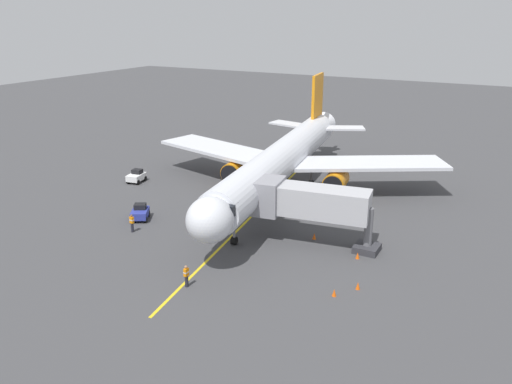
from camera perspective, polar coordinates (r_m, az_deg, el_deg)
The scene contains 13 objects.
ground_plane at distance 56.53m, azimuth 3.34°, elevation -0.32°, with size 220.00×220.00×0.00m, color #424244.
apron_lead_in_line at distance 51.34m, azimuth -0.11°, elevation -2.34°, with size 0.24×40.00×0.01m, color yellow.
airplane at distance 55.40m, azimuth 2.95°, elevation 3.63°, with size 34.44×40.29×11.50m.
jet_bridge at distance 43.74m, azimuth 5.26°, elevation -1.07°, with size 11.52×4.37×5.40m.
ground_crew_marshaller at distance 37.98m, azimuth -7.76°, elevation -9.23°, with size 0.27×0.41×1.71m.
ground_crew_wing_walker at distance 61.99m, azimuth 3.46°, elevation 2.32°, with size 0.27×0.41×1.71m.
ground_crew_loader at distance 47.97m, azimuth -13.65°, elevation -3.37°, with size 0.42×0.28×1.71m.
tug_near_nose at distance 62.16m, azimuth -13.17°, elevation 1.71°, with size 1.90×2.52×1.50m.
tug_portside at distance 50.77m, azimuth -12.79°, elevation -2.25°, with size 2.45×2.74×1.50m.
safety_cone_nose_left at distance 42.76m, azimuth 11.25°, elevation -6.95°, with size 0.32×0.32×0.55m, color #F2590F.
safety_cone_nose_right at distance 38.33m, azimuth 11.28°, elevation -10.20°, with size 0.32×0.32×0.55m, color #F2590F.
safety_cone_wing_port at distance 37.19m, azimuth 8.71°, elevation -11.02°, with size 0.32×0.32×0.55m, color #F2590F.
safety_cone_wing_starboard at distance 45.73m, azimuth 6.51°, elevation -4.90°, with size 0.32×0.32×0.55m, color #F2590F.
Camera 1 is at (-22.38, 48.36, 18.86)m, focal length 35.91 mm.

